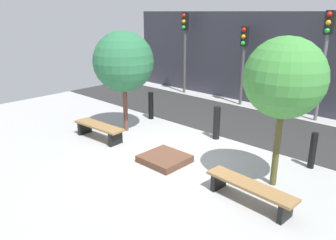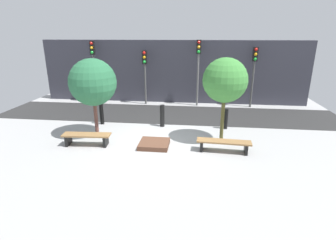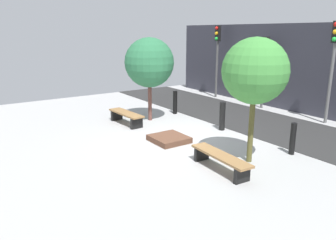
# 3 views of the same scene
# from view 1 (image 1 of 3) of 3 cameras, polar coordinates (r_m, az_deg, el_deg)

# --- Properties ---
(ground_plane) EXTENTS (18.00, 18.00, 0.00)m
(ground_plane) POSITION_cam_1_polar(r_m,az_deg,el_deg) (8.88, 0.82, -6.67)
(ground_plane) COLOR #9F9F9F
(road_strip) EXTENTS (18.00, 3.41, 0.01)m
(road_strip) POSITION_cam_1_polar(r_m,az_deg,el_deg) (11.87, 13.80, -0.59)
(road_strip) COLOR #292929
(road_strip) RESTS_ON ground
(building_facade) EXTENTS (16.20, 0.50, 3.77)m
(building_facade) POSITION_cam_1_polar(r_m,az_deg,el_deg) (13.91, 20.27, 9.52)
(building_facade) COLOR #33333D
(building_facade) RESTS_ON ground
(bench_left) EXTENTS (1.86, 0.59, 0.46)m
(bench_left) POSITION_cam_1_polar(r_m,az_deg,el_deg) (10.28, -11.91, -1.49)
(bench_left) COLOR black
(bench_left) RESTS_ON ground
(bench_right) EXTENTS (1.98, 0.56, 0.43)m
(bench_right) POSITION_cam_1_polar(r_m,az_deg,el_deg) (7.01, 14.06, -11.59)
(bench_right) COLOR black
(bench_right) RESTS_ON ground
(planter_bed) EXTENTS (1.12, 1.06, 0.18)m
(planter_bed) POSITION_cam_1_polar(r_m,az_deg,el_deg) (8.63, -0.59, -6.77)
(planter_bed) COLOR brown
(planter_bed) RESTS_ON ground
(tree_behind_left_bench) EXTENTS (1.90, 1.90, 3.23)m
(tree_behind_left_bench) POSITION_cam_1_polar(r_m,az_deg,el_deg) (10.43, -7.77, 10.01)
(tree_behind_left_bench) COLOR brown
(tree_behind_left_bench) RESTS_ON ground
(tree_behind_right_bench) EXTENTS (1.70, 1.70, 3.31)m
(tree_behind_right_bench) POSITION_cam_1_polar(r_m,az_deg,el_deg) (7.19, 19.63, 6.83)
(tree_behind_right_bench) COLOR #4F4B25
(tree_behind_right_bench) RESTS_ON ground
(bollard_far_left) EXTENTS (0.19, 0.19, 0.99)m
(bollard_far_left) POSITION_cam_1_polar(r_m,az_deg,el_deg) (11.95, -3.01, 2.52)
(bollard_far_left) COLOR black
(bollard_far_left) RESTS_ON ground
(bollard_left) EXTENTS (0.21, 0.21, 1.02)m
(bollard_left) POSITION_cam_1_polar(r_m,az_deg,el_deg) (10.13, 8.45, -0.51)
(bollard_left) COLOR black
(bollard_left) RESTS_ON ground
(bollard_center) EXTENTS (0.16, 0.16, 0.93)m
(bollard_center) POSITION_cam_1_polar(r_m,az_deg,el_deg) (8.94, 23.89, -4.90)
(bollard_center) COLOR black
(bollard_center) RESTS_ON ground
(traffic_light_west) EXTENTS (0.28, 0.27, 3.72)m
(traffic_light_west) POSITION_cam_1_polar(r_m,az_deg,el_deg) (15.64, 2.94, 13.98)
(traffic_light_west) COLOR #4D4D4D
(traffic_light_west) RESTS_ON ground
(traffic_light_mid_west) EXTENTS (0.28, 0.27, 3.20)m
(traffic_light_mid_west) POSITION_cam_1_polar(r_m,az_deg,el_deg) (13.85, 13.02, 11.59)
(traffic_light_mid_west) COLOR #4C4C4C
(traffic_light_mid_west) RESTS_ON ground
(traffic_light_mid_east) EXTENTS (0.28, 0.27, 3.80)m
(traffic_light_mid_east) POSITION_cam_1_polar(r_m,az_deg,el_deg) (12.53, 25.76, 11.40)
(traffic_light_mid_east) COLOR slate
(traffic_light_mid_east) RESTS_ON ground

